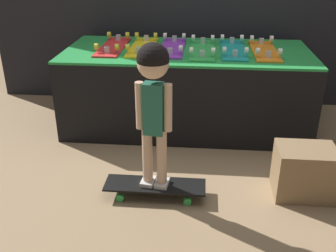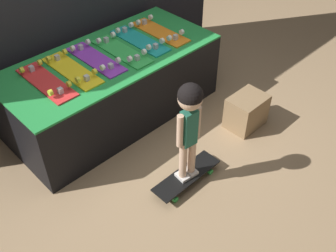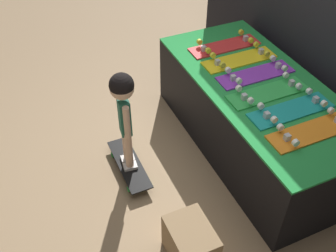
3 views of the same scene
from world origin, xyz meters
The scene contains 11 objects.
ground_plane centered at (0.00, 0.00, 0.00)m, with size 16.00×16.00×0.00m, color #9E7F5B.
display_rack centered at (0.00, 0.61, 0.36)m, with size 2.17×0.99×0.72m.
skateboard_red_on_rack centered at (-0.67, 0.64, 0.73)m, with size 0.21×0.72×0.09m.
skateboard_yellow_on_rack centered at (-0.40, 0.64, 0.73)m, with size 0.21×0.72×0.09m.
skateboard_purple_on_rack centered at (-0.13, 0.64, 0.73)m, with size 0.21×0.72×0.09m.
skateboard_green_on_rack centered at (0.13, 0.59, 0.73)m, with size 0.21×0.72×0.09m.
skateboard_teal_on_rack centered at (0.40, 0.62, 0.73)m, with size 0.21×0.72×0.09m.
skateboard_orange_on_rack centered at (0.67, 0.61, 0.73)m, with size 0.21×0.72×0.09m.
skateboard_on_floor centered at (-0.15, -0.59, 0.07)m, with size 0.69×0.20×0.09m.
child centered at (-0.15, -0.59, 0.77)m, with size 0.23×0.20×0.97m.
storage_box centered at (0.85, -0.47, 0.17)m, with size 0.39×0.29×0.35m.
Camera 2 is at (-1.89, -2.14, 2.70)m, focal length 42.00 mm.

